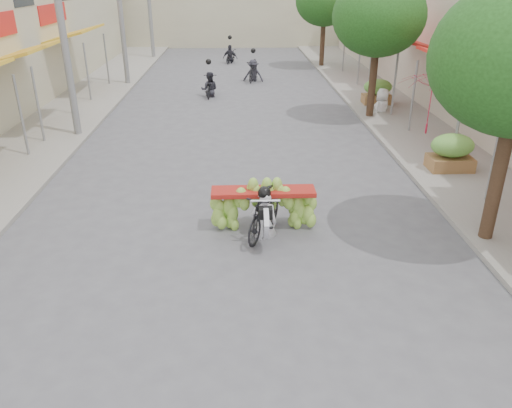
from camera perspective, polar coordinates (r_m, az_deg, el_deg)
name	(u,v)px	position (r m, az deg, el deg)	size (l,w,h in m)	color
ground	(230,391)	(7.30, -3.04, -20.55)	(120.00, 120.00, 0.00)	#535358
sidewalk_left	(60,114)	(21.98, -21.53, 9.57)	(4.00, 60.00, 0.12)	gray
sidewalk_right	(401,110)	(21.88, 16.28, 10.24)	(4.00, 60.00, 0.12)	gray
utility_pole_mid	(60,15)	(18.05, -21.50, 19.50)	(0.60, 0.24, 8.00)	slate
utility_pole_far	(119,1)	(26.74, -15.36, 21.48)	(0.60, 0.24, 8.00)	slate
street_tree_mid	(379,17)	(19.89, 13.87, 20.07)	(3.40, 3.40, 5.25)	#3A2719
street_tree_far	(325,1)	(31.60, 7.85, 22.02)	(3.40, 3.40, 5.25)	#3A2719
produce_crate_mid	(452,149)	(15.13, 21.49, 5.83)	(1.20, 0.88, 1.16)	brown
produce_crate_far	(378,90)	(22.43, 13.73, 12.58)	(1.20, 0.88, 1.16)	brown
banana_motorbike	(264,205)	(10.76, 0.89, -0.07)	(2.27, 1.90, 1.95)	black
market_umbrella	(436,72)	(16.21, 19.86, 14.02)	(2.57, 2.57, 1.91)	#B01732
pedestrian	(384,89)	(21.15, 14.39, 12.67)	(1.02, 0.98, 1.81)	white
bg_motorbike_a	(209,80)	(23.77, -5.38, 13.89)	(0.82, 1.66, 1.95)	black
bg_motorbike_b	(253,66)	(27.19, -0.32, 15.54)	(1.16, 1.98, 1.95)	black
bg_motorbike_c	(230,50)	(33.19, -2.98, 17.19)	(1.09, 1.55, 1.95)	black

